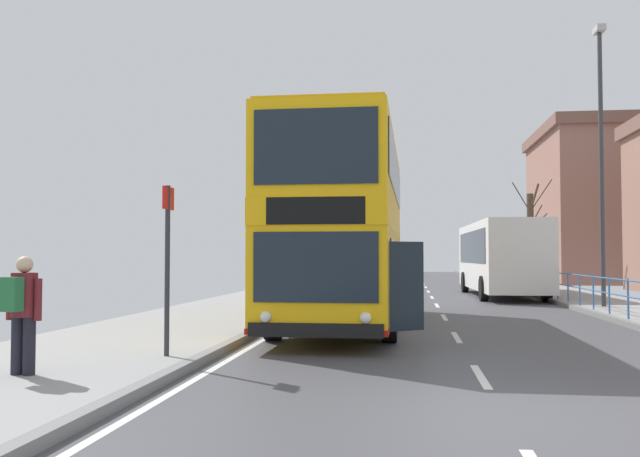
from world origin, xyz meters
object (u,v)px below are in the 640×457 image
double_decker_bus_main (346,229)px  street_lamp_far_side (601,146)px  pedestrian_with_backpack (22,306)px  bare_tree_far_00 (531,236)px  background_bus_far_lane (500,257)px  bus_stop_sign_near (168,251)px

double_decker_bus_main → street_lamp_far_side: 9.95m
pedestrian_with_backpack → street_lamp_far_side: (11.18, 14.14, 4.16)m
double_decker_bus_main → bare_tree_far_00: 25.32m
background_bus_far_lane → pedestrian_with_backpack: background_bus_far_lane is taller
background_bus_far_lane → bus_stop_sign_near: size_ratio=3.88×
street_lamp_far_side → bare_tree_far_00: size_ratio=1.50×
pedestrian_with_backpack → double_decker_bus_main: bearing=67.0°
bus_stop_sign_near → bare_tree_far_00: bearing=70.4°
double_decker_bus_main → bare_tree_far_00: bare_tree_far_00 is taller
double_decker_bus_main → background_bus_far_lane: size_ratio=1.03×
background_bus_far_lane → bus_stop_sign_near: background_bus_far_lane is taller
pedestrian_with_backpack → bare_tree_far_00: bare_tree_far_00 is taller
double_decker_bus_main → pedestrian_with_backpack: size_ratio=6.88×
background_bus_far_lane → bus_stop_sign_near: bearing=-111.3°
background_bus_far_lane → bare_tree_far_00: bare_tree_far_00 is taller
background_bus_far_lane → bare_tree_far_00: bearing=73.6°
background_bus_far_lane → pedestrian_with_backpack: 23.67m
pedestrian_with_backpack → street_lamp_far_side: 18.50m
double_decker_bus_main → bare_tree_far_00: (8.53, 23.84, 0.48)m
double_decker_bus_main → background_bus_far_lane: double_decker_bus_main is taller
background_bus_far_lane → street_lamp_far_side: 8.76m
background_bus_far_lane → street_lamp_far_side: bearing=-74.5°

